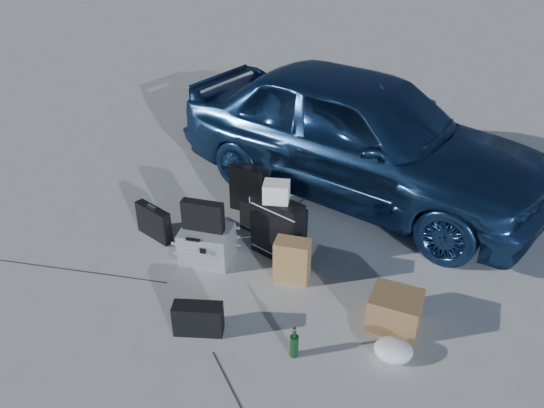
% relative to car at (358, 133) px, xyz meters
% --- Properties ---
extents(ground, '(60.00, 60.00, 0.00)m').
position_rel_car_xyz_m(ground, '(-0.22, -2.38, -0.77)').
color(ground, '#AAAAA6').
rests_on(ground, ground).
extents(car, '(4.68, 2.35, 1.53)m').
position_rel_car_xyz_m(car, '(0.00, 0.00, 0.00)').
color(car, navy).
rests_on(car, ground).
extents(pelican_case, '(0.59, 0.53, 0.36)m').
position_rel_car_xyz_m(pelican_case, '(-0.76, -2.09, -0.59)').
color(pelican_case, gray).
rests_on(pelican_case, ground).
extents(laptop_bag, '(0.43, 0.20, 0.32)m').
position_rel_car_xyz_m(laptop_bag, '(-0.78, -2.10, -0.25)').
color(laptop_bag, black).
rests_on(laptop_bag, pelican_case).
extents(briefcase, '(0.49, 0.20, 0.37)m').
position_rel_car_xyz_m(briefcase, '(-1.50, -2.04, -0.58)').
color(briefcase, black).
rests_on(briefcase, ground).
extents(suitcase_left, '(0.44, 0.19, 0.57)m').
position_rel_car_xyz_m(suitcase_left, '(-0.90, -1.06, -0.48)').
color(suitcase_left, black).
rests_on(suitcase_left, ground).
extents(suitcase_right, '(0.58, 0.30, 0.67)m').
position_rel_car_xyz_m(suitcase_right, '(-0.17, -1.69, -0.43)').
color(suitcase_right, black).
rests_on(suitcase_right, ground).
extents(white_carton, '(0.30, 0.28, 0.20)m').
position_rel_car_xyz_m(white_carton, '(-0.17, -1.70, -0.00)').
color(white_carton, white).
rests_on(white_carton, suitcase_right).
extents(duffel_bag, '(0.75, 0.42, 0.36)m').
position_rel_car_xyz_m(duffel_bag, '(-0.41, -1.34, -0.59)').
color(duffel_bag, black).
rests_on(duffel_bag, ground).
extents(flat_box_white, '(0.47, 0.41, 0.07)m').
position_rel_car_xyz_m(flat_box_white, '(-0.43, -1.34, -0.37)').
color(flat_box_white, white).
rests_on(flat_box_white, duffel_bag).
extents(flat_box_black, '(0.28, 0.21, 0.06)m').
position_rel_car_xyz_m(flat_box_black, '(-0.42, -1.35, -0.31)').
color(flat_box_black, black).
rests_on(flat_box_black, flat_box_white).
extents(kraft_bag, '(0.37, 0.28, 0.44)m').
position_rel_car_xyz_m(kraft_bag, '(0.14, -1.95, -0.54)').
color(kraft_bag, olive).
rests_on(kraft_bag, ground).
extents(cardboard_box, '(0.47, 0.42, 0.32)m').
position_rel_car_xyz_m(cardboard_box, '(1.21, -2.07, -0.61)').
color(cardboard_box, olive).
rests_on(cardboard_box, ground).
extents(plastic_bag, '(0.39, 0.36, 0.17)m').
position_rel_car_xyz_m(plastic_bag, '(1.33, -2.45, -0.68)').
color(plastic_bag, white).
rests_on(plastic_bag, ground).
extents(messenger_bag, '(0.45, 0.32, 0.29)m').
position_rel_car_xyz_m(messenger_bag, '(-0.22, -2.98, -0.62)').
color(messenger_bag, black).
rests_on(messenger_bag, ground).
extents(green_bottle, '(0.09, 0.09, 0.29)m').
position_rel_car_xyz_m(green_bottle, '(0.62, -2.82, -0.62)').
color(green_bottle, black).
rests_on(green_bottle, ground).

